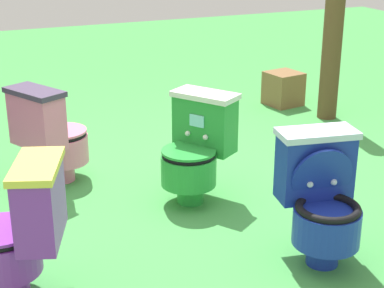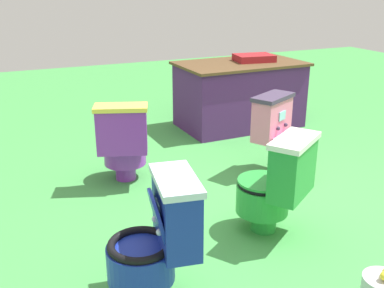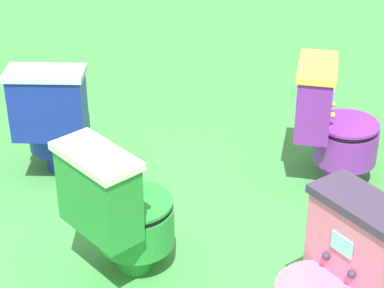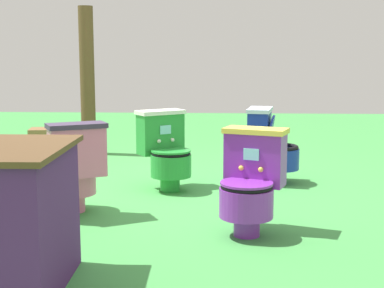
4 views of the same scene
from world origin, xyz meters
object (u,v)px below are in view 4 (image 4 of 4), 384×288
object	(u,v)px
toilet_blue	(270,145)
toilet_green	(166,150)
toilet_purple	(250,181)
wooden_post	(87,81)
small_crate	(43,142)
toilet_pink	(75,167)
lemon_bucket	(170,158)

from	to	relation	value
toilet_blue	toilet_green	distance (m)	1.03
toilet_purple	toilet_green	world-z (taller)	same
wooden_post	small_crate	size ratio (longest dim) A/B	5.42
wooden_post	toilet_green	bearing A→B (deg)	121.87
toilet_purple	wooden_post	world-z (taller)	wooden_post
wooden_post	small_crate	distance (m)	0.93
toilet_blue	wooden_post	xyz separation A→B (m)	(2.14, -1.54, 0.53)
toilet_pink	small_crate	size ratio (longest dim) A/B	2.16
toilet_blue	lemon_bucket	world-z (taller)	toilet_blue
toilet_green	wooden_post	bearing A→B (deg)	-92.04
small_crate	toilet_blue	bearing A→B (deg)	152.88
toilet_pink	toilet_green	size ratio (longest dim) A/B	1.00
toilet_purple	wooden_post	xyz separation A→B (m)	(1.87, -3.12, 0.54)
toilet_pink	toilet_green	xyz separation A→B (m)	(-0.63, -0.84, 0.00)
lemon_bucket	toilet_purple	bearing A→B (deg)	109.24
wooden_post	small_crate	world-z (taller)	wooden_post
wooden_post	lemon_bucket	xyz separation A→B (m)	(-1.10, 0.93, -0.79)
lemon_bucket	wooden_post	bearing A→B (deg)	-40.05
toilet_blue	small_crate	bearing A→B (deg)	-107.28
toilet_purple	wooden_post	bearing A→B (deg)	-39.47
small_crate	lemon_bucket	xyz separation A→B (m)	(-1.63, 0.76, -0.05)
toilet_blue	small_crate	distance (m)	3.00
toilet_purple	lemon_bucket	world-z (taller)	toilet_purple
toilet_pink	small_crate	xyz separation A→B (m)	(1.06, -2.53, -0.20)
toilet_purple	toilet_blue	distance (m)	1.60
toilet_purple	lemon_bucket	xyz separation A→B (m)	(0.76, -2.19, -0.25)
small_crate	lemon_bucket	size ratio (longest dim) A/B	1.22
small_crate	wooden_post	bearing A→B (deg)	-162.17
wooden_post	lemon_bucket	world-z (taller)	wooden_post
toilet_blue	toilet_purple	bearing A→B (deg)	0.19
toilet_green	toilet_pink	bearing A→B (deg)	19.22
wooden_post	lemon_bucket	distance (m)	1.64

